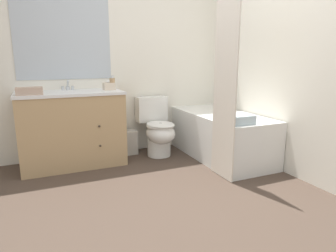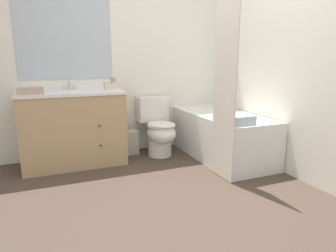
% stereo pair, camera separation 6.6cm
% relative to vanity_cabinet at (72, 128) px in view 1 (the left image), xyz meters
% --- Properties ---
extents(ground_plane, '(14.00, 14.00, 0.00)m').
position_rel_vanity_cabinet_xyz_m(ground_plane, '(0.75, -1.41, -0.44)').
color(ground_plane, '#47382D').
extents(wall_back, '(8.00, 0.06, 2.50)m').
position_rel_vanity_cabinet_xyz_m(wall_back, '(0.74, 0.30, 0.82)').
color(wall_back, white).
rests_on(wall_back, ground_plane).
extents(wall_right, '(0.05, 2.69, 2.50)m').
position_rel_vanity_cabinet_xyz_m(wall_right, '(2.10, -0.57, 0.81)').
color(wall_right, white).
rests_on(wall_right, ground_plane).
extents(vanity_cabinet, '(1.15, 0.59, 0.86)m').
position_rel_vanity_cabinet_xyz_m(vanity_cabinet, '(0.00, 0.00, 0.00)').
color(vanity_cabinet, tan).
rests_on(vanity_cabinet, ground_plane).
extents(sink_faucet, '(0.14, 0.12, 0.12)m').
position_rel_vanity_cabinet_xyz_m(sink_faucet, '(-0.00, 0.19, 0.45)').
color(sink_faucet, silver).
rests_on(sink_faucet, vanity_cabinet).
extents(toilet, '(0.40, 0.63, 0.73)m').
position_rel_vanity_cabinet_xyz_m(toilet, '(1.03, -0.05, -0.10)').
color(toilet, white).
rests_on(toilet, ground_plane).
extents(bathtub, '(0.68, 1.45, 0.55)m').
position_rel_vanity_cabinet_xyz_m(bathtub, '(1.72, -0.45, -0.16)').
color(bathtub, white).
rests_on(bathtub, ground_plane).
extents(shower_curtain, '(0.01, 0.38, 2.00)m').
position_rel_vanity_cabinet_xyz_m(shower_curtain, '(1.37, -1.01, 0.57)').
color(shower_curtain, silver).
rests_on(shower_curtain, ground_plane).
extents(wastebasket, '(0.20, 0.17, 0.31)m').
position_rel_vanity_cabinet_xyz_m(wastebasket, '(0.70, 0.13, -0.28)').
color(wastebasket, '#B7B2A8').
rests_on(wastebasket, ground_plane).
extents(tissue_box, '(0.13, 0.13, 0.11)m').
position_rel_vanity_cabinet_xyz_m(tissue_box, '(0.45, 0.02, 0.46)').
color(tissue_box, beige).
rests_on(tissue_box, vanity_cabinet).
extents(soap_dispenser, '(0.06, 0.06, 0.17)m').
position_rel_vanity_cabinet_xyz_m(soap_dispenser, '(0.49, 0.01, 0.49)').
color(soap_dispenser, tan).
rests_on(soap_dispenser, vanity_cabinet).
extents(hand_towel_folded, '(0.25, 0.15, 0.08)m').
position_rel_vanity_cabinet_xyz_m(hand_towel_folded, '(-0.41, -0.15, 0.46)').
color(hand_towel_folded, tan).
rests_on(hand_towel_folded, vanity_cabinet).
extents(bath_towel_folded, '(0.26, 0.21, 0.09)m').
position_rel_vanity_cabinet_xyz_m(bath_towel_folded, '(1.56, -1.02, 0.17)').
color(bath_towel_folded, silver).
rests_on(bath_towel_folded, bathtub).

